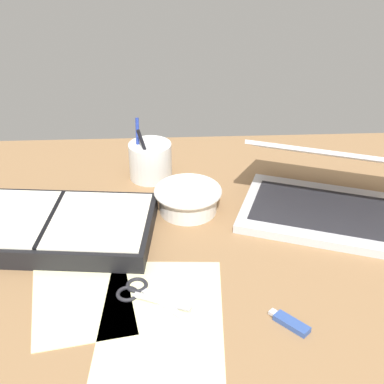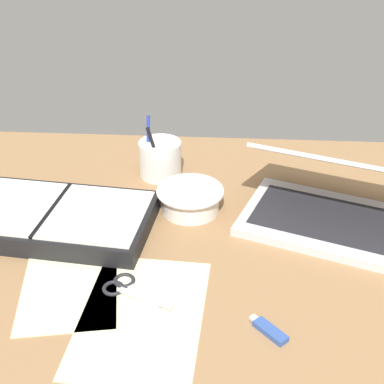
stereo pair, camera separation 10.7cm
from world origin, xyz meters
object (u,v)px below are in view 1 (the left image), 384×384
(laptop, at_px, (332,193))
(bowl, at_px, (188,198))
(pen_cup, at_px, (150,161))
(scissors, at_px, (140,293))
(planner, at_px, (52,227))

(laptop, height_order, bowl, laptop)
(pen_cup, bearing_deg, scissors, -91.74)
(bowl, bearing_deg, planner, -163.79)
(laptop, height_order, planner, laptop)
(scissors, bearing_deg, pen_cup, 123.24)
(planner, bearing_deg, pen_cup, 56.61)
(laptop, xyz_separation_m, pen_cup, (-0.38, 0.18, -0.00))
(bowl, xyz_separation_m, pen_cup, (-0.08, 0.15, 0.01))
(scissors, bearing_deg, bowl, 105.17)
(laptop, xyz_separation_m, scissors, (-0.39, -0.24, -0.04))
(laptop, bearing_deg, pen_cup, 175.32)
(bowl, distance_m, pen_cup, 0.17)
(bowl, bearing_deg, pen_cup, 118.15)
(bowl, relative_size, scissors, 1.12)
(bowl, xyz_separation_m, scissors, (-0.09, -0.26, -0.03))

